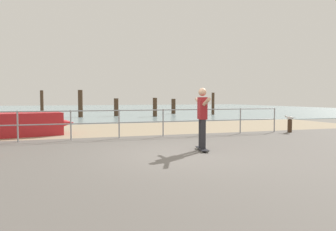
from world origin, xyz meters
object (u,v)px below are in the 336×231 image
at_px(skateboarder, 202,114).
at_px(seagull, 290,118).
at_px(skateboard, 202,149).
at_px(sailboat, 3,123).
at_px(bollard_short, 290,126).

xyz_separation_m(skateboarder, seagull, (5.39, 3.02, -0.38)).
bearing_deg(skateboarder, seagull, 29.25).
height_order(skateboard, skateboarder, skateboarder).
distance_m(skateboard, seagull, 6.21).
height_order(sailboat, skateboard, sailboat).
distance_m(sailboat, skateboard, 7.72).
bearing_deg(seagull, skateboarder, -150.75).
bearing_deg(skateboarder, sailboat, 139.08).
bearing_deg(sailboat, skateboarder, -40.92).
relative_size(skateboarder, seagull, 3.48).
distance_m(skateboarder, seagull, 6.19).
distance_m(bollard_short, seagull, 0.36).
relative_size(skateboard, skateboarder, 0.50).
bearing_deg(sailboat, bollard_short, -10.34).
distance_m(skateboard, bollard_short, 6.18).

